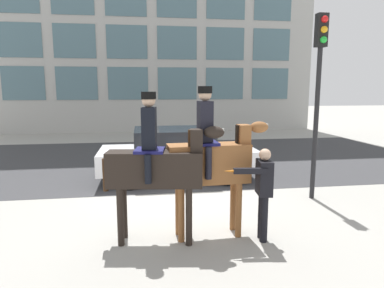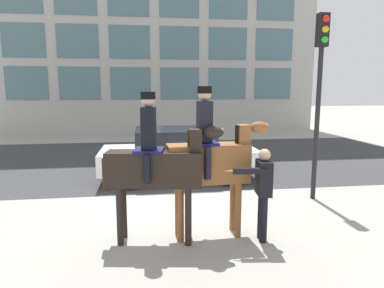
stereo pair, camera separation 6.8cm
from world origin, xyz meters
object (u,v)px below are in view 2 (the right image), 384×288
Objects in this scene: mounted_horse_lead at (157,165)px; mounted_horse_companion at (210,159)px; street_car_near_lane at (178,153)px; pedestrian_bystander at (263,187)px; traffic_light at (320,78)px.

mounted_horse_companion is (0.93, 0.11, 0.04)m from mounted_horse_lead.
pedestrian_bystander is at bearing -76.14° from street_car_near_lane.
traffic_light is (1.98, 2.01, 1.88)m from pedestrian_bystander.
mounted_horse_companion is 3.59m from traffic_light.
mounted_horse_companion is 1.01m from pedestrian_bystander.
mounted_horse_companion is 0.62× the size of traffic_light.
street_car_near_lane is at bearing -69.69° from pedestrian_bystander.
street_car_near_lane is (0.73, 4.03, -0.58)m from mounted_horse_lead.
mounted_horse_lead is 0.97× the size of mounted_horse_companion.
traffic_light is at bearing -128.11° from pedestrian_bystander.
street_car_near_lane is at bearing 89.77° from mounted_horse_companion.
traffic_light is at bearing 33.73° from mounted_horse_lead.
mounted_horse_lead is 0.58× the size of street_car_near_lane.
street_car_near_lane is at bearing 143.70° from traffic_light.
traffic_light reaches higher than mounted_horse_companion.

